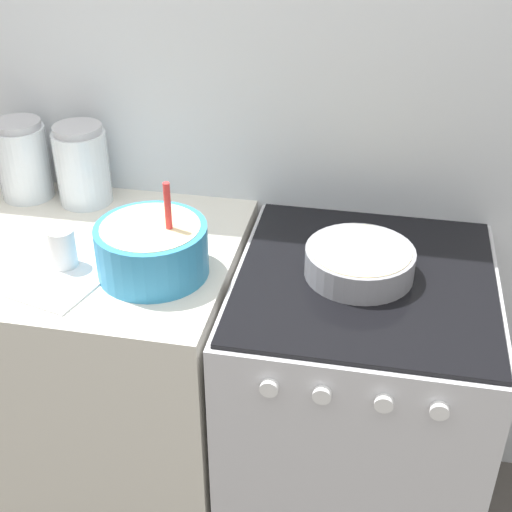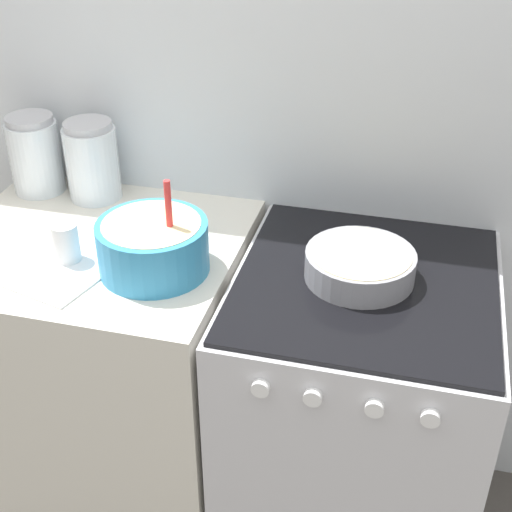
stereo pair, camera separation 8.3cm
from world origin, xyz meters
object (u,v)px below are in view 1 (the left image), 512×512
Objects in this scene: mixing_bowl at (152,247)px; storage_jar_middle at (83,170)px; storage_jar_left at (24,165)px; tin_can at (63,249)px; baking_pan at (360,261)px; stove at (353,413)px.

storage_jar_middle is at bearing 133.55° from mixing_bowl.
tin_can is at bearing -52.28° from storage_jar_left.
storage_jar_middle is (-0.31, 0.33, 0.02)m from mixing_bowl.
tin_can is (-0.72, -0.11, 0.01)m from baking_pan.
storage_jar_middle is (0.18, 0.00, -0.00)m from storage_jar_left.
stove is 3.36× the size of mixing_bowl.
baking_pan is 1.01m from storage_jar_left.
mixing_bowl is 0.45m from storage_jar_middle.
mixing_bowl is (-0.51, -0.08, 0.53)m from stove.
storage_jar_left is at bearing 180.00° from storage_jar_middle.
mixing_bowl reaches higher than stove.
storage_jar_middle reaches higher than stove.
storage_jar_left is (-0.49, 0.33, 0.02)m from mixing_bowl.
mixing_bowl is at bearing -33.62° from storage_jar_left.
storage_jar_middle reaches higher than baking_pan.
mixing_bowl is 1.02× the size of baking_pan.
mixing_bowl is at bearing 5.03° from tin_can.
storage_jar_left is 1.00× the size of storage_jar_middle.
mixing_bowl is 0.22m from tin_can.
storage_jar_left is 2.20× the size of tin_can.
storage_jar_left reaches higher than stove.
stove is at bearing -13.72° from storage_jar_left.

